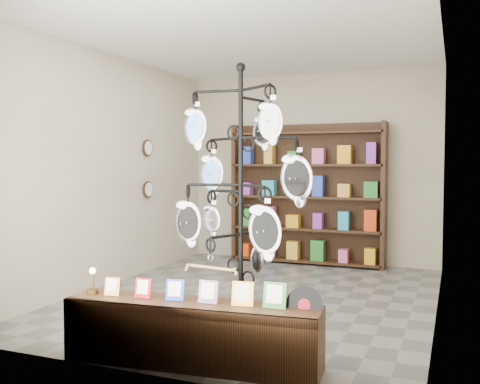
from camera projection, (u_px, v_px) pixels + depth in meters
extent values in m
plane|color=slate|center=(256.00, 297.00, 6.32)|extent=(5.00, 5.00, 0.00)
plane|color=beige|center=(310.00, 168.00, 8.55)|extent=(4.00, 0.00, 4.00)
plane|color=beige|center=(139.00, 173.00, 3.92)|extent=(4.00, 0.00, 4.00)
plane|color=beige|center=(113.00, 169.00, 6.99)|extent=(0.00, 5.00, 5.00)
plane|color=beige|center=(439.00, 171.00, 5.49)|extent=(0.00, 5.00, 5.00)
plane|color=white|center=(257.00, 40.00, 6.16)|extent=(5.00, 5.00, 0.00)
cylinder|color=black|center=(241.00, 348.00, 4.51)|extent=(0.59, 0.59, 0.03)
cylinder|color=black|center=(241.00, 212.00, 4.45)|extent=(0.05, 0.05, 2.34)
sphere|color=black|center=(241.00, 67.00, 4.39)|extent=(0.08, 0.08, 0.08)
ellipsoid|color=silver|center=(257.00, 259.00, 4.67)|extent=(0.13, 0.07, 0.25)
cube|color=#AC8648|center=(211.00, 267.00, 4.24)|extent=(0.44, 0.09, 0.04)
cube|color=black|center=(192.00, 333.00, 4.16)|extent=(2.06, 0.60, 0.50)
cube|color=gold|center=(113.00, 287.00, 4.34)|extent=(0.13, 0.06, 0.15)
cube|color=#B20E1E|center=(143.00, 288.00, 4.26)|extent=(0.14, 0.06, 0.16)
cube|color=#263FA5|center=(175.00, 290.00, 4.19)|extent=(0.15, 0.07, 0.17)
cube|color=#E54C33|center=(208.00, 292.00, 4.11)|extent=(0.16, 0.07, 0.17)
cube|color=gold|center=(243.00, 294.00, 4.03)|extent=(0.17, 0.07, 0.18)
cube|color=#337233|center=(275.00, 295.00, 3.96)|extent=(0.18, 0.07, 0.19)
cylinder|color=black|center=(304.00, 305.00, 3.94)|extent=(0.28, 0.09, 0.27)
cylinder|color=#B20E1E|center=(304.00, 305.00, 3.94)|extent=(0.09, 0.03, 0.09)
cylinder|color=#492C14|center=(93.00, 292.00, 4.40)|extent=(0.09, 0.09, 0.04)
cylinder|color=#492C14|center=(93.00, 282.00, 4.39)|extent=(0.02, 0.02, 0.13)
sphere|color=#FFBF59|center=(92.00, 271.00, 4.39)|extent=(0.05, 0.05, 0.05)
cube|color=black|center=(309.00, 193.00, 8.52)|extent=(2.40, 0.04, 2.20)
cube|color=black|center=(237.00, 192.00, 8.81)|extent=(0.06, 0.36, 2.20)
cube|color=black|center=(384.00, 196.00, 7.93)|extent=(0.06, 0.36, 2.20)
cube|color=black|center=(306.00, 260.00, 8.43)|extent=(2.36, 0.36, 0.04)
cube|color=black|center=(307.00, 229.00, 8.40)|extent=(2.36, 0.36, 0.03)
cube|color=black|center=(307.00, 197.00, 8.37)|extent=(2.36, 0.36, 0.04)
cube|color=black|center=(307.00, 165.00, 8.35)|extent=(2.36, 0.36, 0.04)
cube|color=black|center=(307.00, 133.00, 8.32)|extent=(2.36, 0.36, 0.04)
cylinder|color=black|center=(148.00, 148.00, 7.70)|extent=(0.03, 0.24, 0.24)
cylinder|color=black|center=(148.00, 189.00, 7.73)|extent=(0.03, 0.24, 0.24)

